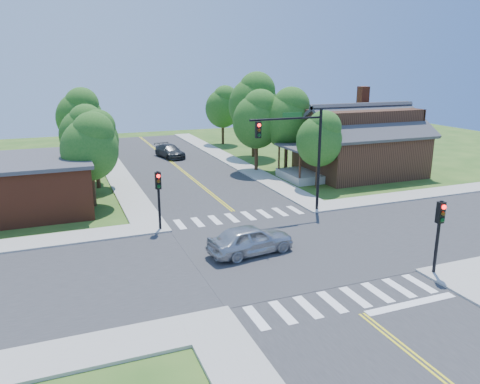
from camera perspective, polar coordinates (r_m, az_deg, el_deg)
name	(u,v)px	position (r m, az deg, el deg)	size (l,w,h in m)	color
ground	(281,250)	(26.44, 5.01, -7.06)	(100.00, 100.00, 0.00)	#295119
road_ns	(281,250)	(26.43, 5.01, -7.02)	(10.00, 90.00, 0.04)	#2D2D30
road_ew	(281,250)	(26.43, 5.01, -7.01)	(90.00, 10.00, 0.04)	#2D2D30
intersection_patch	(281,250)	(26.44, 5.01, -7.06)	(10.20, 10.20, 0.06)	#2D2D30
sidewalk_ne	(354,169)	(47.31, 13.69, 2.73)	(40.00, 40.00, 0.14)	#9E9B93
crosswalk_north	(240,217)	(31.73, 0.02, -3.03)	(8.85, 2.00, 0.01)	white
crosswalk_south	(344,299)	(21.59, 12.53, -12.66)	(8.85, 2.00, 0.01)	white
centerline	(281,249)	(26.42, 5.01, -6.97)	(0.30, 90.00, 0.01)	yellow
stop_bar	(411,305)	(22.07, 20.14, -12.77)	(4.60, 0.45, 0.09)	white
signal_mast_ne	(298,144)	(31.65, 7.07, 5.77)	(5.30, 0.42, 7.20)	black
signal_pole_se	(440,224)	(24.38, 23.15, -3.58)	(0.34, 0.42, 3.80)	black
signal_pole_nw	(159,190)	(28.88, -9.90, 0.29)	(0.34, 0.42, 3.80)	black
house_ne	(360,139)	(45.05, 14.36, 6.29)	(13.05, 8.80, 7.11)	black
building_nw	(13,186)	(36.07, -25.92, 0.69)	(10.40, 8.40, 3.73)	brown
tree_e_a	(320,138)	(38.98, 9.78, 6.54)	(3.81, 3.62, 6.47)	#382314
tree_e_b	(288,117)	(44.62, 5.87, 9.12)	(4.74, 4.50, 8.05)	#382314
tree_e_c	(254,101)	(51.94, 1.76, 10.97)	(5.47, 5.20, 9.30)	#382314
tree_e_d	(223,106)	(60.38, -2.05, 10.45)	(4.40, 4.18, 7.49)	#382314
tree_w_a	(91,145)	(34.91, -17.74, 5.47)	(4.04, 3.84, 6.88)	#382314
tree_w_b	(84,132)	(42.38, -18.47, 7.00)	(4.02, 3.82, 6.83)	#382314
tree_w_c	(80,114)	(50.40, -18.90, 8.94)	(4.62, 4.39, 7.85)	#382314
tree_w_d	(77,118)	(58.64, -19.30, 8.48)	(3.51, 3.34, 5.97)	#382314
tree_house	(258,118)	(44.68, 2.17, 9.01)	(4.61, 4.38, 7.83)	#382314
tree_bldg	(96,137)	(40.20, -17.16, 6.41)	(3.85, 3.65, 6.54)	#382314
car_silver	(251,240)	(25.53, 1.29, -5.87)	(5.00, 2.53, 1.63)	#B6B9BD
car_dgrey	(170,152)	(52.44, -8.55, 4.90)	(2.92, 5.13, 1.40)	#2D3032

